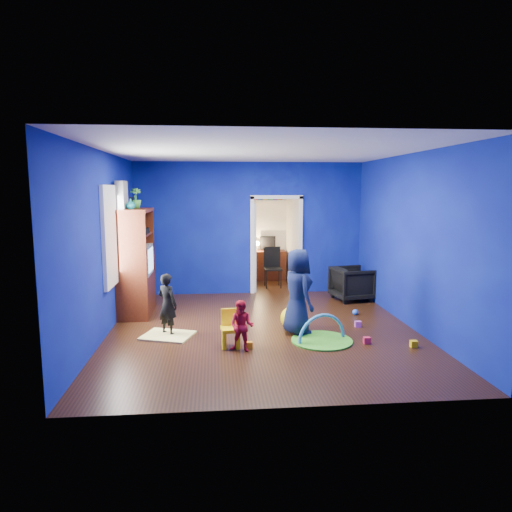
{
  "coord_description": "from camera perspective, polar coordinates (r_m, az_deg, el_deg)",
  "views": [
    {
      "loc": [
        -0.77,
        -7.27,
        2.29
      ],
      "look_at": [
        -0.07,
        0.4,
        1.18
      ],
      "focal_mm": 32.0,
      "sensor_mm": 36.0,
      "label": 1
    }
  ],
  "objects": [
    {
      "name": "window_left",
      "position": [
        7.84,
        -17.85,
        2.41
      ],
      "size": [
        0.03,
        0.95,
        1.55
      ],
      "primitive_type": "cube",
      "color": "white",
      "rests_on": "wall_left"
    },
    {
      "name": "child_black",
      "position": [
        7.41,
        -11.01,
        -5.94
      ],
      "size": [
        0.43,
        0.41,
        0.99
      ],
      "primitive_type": "imported",
      "rotation": [
        0.0,
        0.0,
        2.47
      ],
      "color": "black",
      "rests_on": "floor"
    },
    {
      "name": "toy_arch",
      "position": [
        7.16,
        8.22,
        -10.35
      ],
      "size": [
        0.8,
        0.32,
        0.83
      ],
      "primitive_type": "torus",
      "rotation": [
        1.57,
        0.0,
        0.33
      ],
      "color": "#3F8CD8",
      "rests_on": "floor"
    },
    {
      "name": "toy_4",
      "position": [
        7.97,
        12.62,
        -8.31
      ],
      "size": [
        0.1,
        0.08,
        0.1
      ],
      "primitive_type": "cube",
      "color": "#C64ABA",
      "rests_on": "floor"
    },
    {
      "name": "vase",
      "position": [
        8.27,
        -15.41,
        6.28
      ],
      "size": [
        0.21,
        0.21,
        0.18
      ],
      "primitive_type": "imported",
      "rotation": [
        0.0,
        0.0,
        -0.22
      ],
      "color": "#0B585C",
      "rests_on": "tv_armoire"
    },
    {
      "name": "play_mat",
      "position": [
        7.16,
        8.22,
        -10.41
      ],
      "size": [
        0.93,
        0.93,
        0.02
      ],
      "primitive_type": "cylinder",
      "color": "green",
      "rests_on": "floor"
    },
    {
      "name": "toddler_red",
      "position": [
        6.57,
        -1.79,
        -8.76
      ],
      "size": [
        0.44,
        0.39,
        0.74
      ],
      "primitive_type": "imported",
      "rotation": [
        0.0,
        0.0,
        -0.36
      ],
      "color": "red",
      "rests_on": "floor"
    },
    {
      "name": "curtain",
      "position": [
        8.39,
        -16.19,
        0.77
      ],
      "size": [
        0.14,
        0.42,
        2.4
      ],
      "primitive_type": "cube",
      "color": "slate",
      "rests_on": "floor"
    },
    {
      "name": "wall_front",
      "position": [
        4.66,
        4.38,
        -2.21
      ],
      "size": [
        5.0,
        0.02,
        2.9
      ],
      "primitive_type": "cube",
      "color": "navy",
      "rests_on": "floor"
    },
    {
      "name": "crt_tv",
      "position": [
        8.65,
        -14.55,
        -0.48
      ],
      "size": [
        0.46,
        0.7,
        0.54
      ],
      "primitive_type": "cube",
      "color": "silver",
      "rests_on": "tv_armoire"
    },
    {
      "name": "toy_5",
      "position": [
        7.21,
        19.12,
        -10.35
      ],
      "size": [
        0.1,
        0.08,
        0.1
      ],
      "primitive_type": "cube",
      "color": "yellow",
      "rests_on": "floor"
    },
    {
      "name": "potted_plant",
      "position": [
        8.78,
        -14.84,
        7.01
      ],
      "size": [
        0.24,
        0.24,
        0.37
      ],
      "primitive_type": "imported",
      "rotation": [
        0.0,
        0.0,
        0.17
      ],
      "color": "#368B32",
      "rests_on": "tv_armoire"
    },
    {
      "name": "ceiling",
      "position": [
        7.33,
        0.84,
        12.99
      ],
      "size": [
        5.0,
        5.5,
        0.01
      ],
      "primitive_type": "cube",
      "color": "white",
      "rests_on": "wall_back"
    },
    {
      "name": "kid_chair",
      "position": [
        6.79,
        -3.17,
        -9.28
      ],
      "size": [
        0.31,
        0.31,
        0.5
      ],
      "primitive_type": "cube",
      "rotation": [
        0.0,
        0.0,
        0.1
      ],
      "color": "yellow",
      "rests_on": "floor"
    },
    {
      "name": "armchair",
      "position": [
        9.79,
        11.95,
        -3.38
      ],
      "size": [
        0.9,
        0.88,
        0.7
      ],
      "primitive_type": "imported",
      "rotation": [
        0.0,
        0.0,
        1.75
      ],
      "color": "black",
      "rests_on": "floor"
    },
    {
      "name": "doorway",
      "position": [
        10.18,
        2.54,
        1.23
      ],
      "size": [
        1.16,
        0.1,
        2.1
      ],
      "primitive_type": "cube",
      "color": "white",
      "rests_on": "floor"
    },
    {
      "name": "book_shelf",
      "position": [
        11.72,
        1.5,
        6.91
      ],
      "size": [
        0.88,
        0.24,
        0.04
      ],
      "primitive_type": "cube",
      "color": "white",
      "rests_on": "study_desk"
    },
    {
      "name": "toy_0",
      "position": [
        7.18,
        13.69,
        -10.22
      ],
      "size": [
        0.1,
        0.08,
        0.1
      ],
      "primitive_type": "cube",
      "color": "red",
      "rests_on": "floor"
    },
    {
      "name": "tv_armoire",
      "position": [
        8.67,
        -14.8,
        -0.75
      ],
      "size": [
        0.58,
        1.14,
        1.96
      ],
      "primitive_type": "cube",
      "color": "#3D150A",
      "rests_on": "floor"
    },
    {
      "name": "toy_1",
      "position": [
        8.71,
        12.31,
        -6.85
      ],
      "size": [
        0.11,
        0.11,
        0.11
      ],
      "primitive_type": "sphere",
      "color": "blue",
      "rests_on": "floor"
    },
    {
      "name": "hopper_ball",
      "position": [
        7.67,
        4.46,
        -7.73
      ],
      "size": [
        0.37,
        0.37,
        0.37
      ],
      "primitive_type": "sphere",
      "color": "yellow",
      "rests_on": "floor"
    },
    {
      "name": "study_desk",
      "position": [
        11.76,
        1.53,
        -1.14
      ],
      "size": [
        0.88,
        0.44,
        0.75
      ],
      "primitive_type": "cube",
      "color": "#3D140A",
      "rests_on": "floor"
    },
    {
      "name": "folding_chair",
      "position": [
        10.81,
        2.13,
        -1.52
      ],
      "size": [
        0.4,
        0.4,
        0.92
      ],
      "primitive_type": "cube",
      "color": "black",
      "rests_on": "floor"
    },
    {
      "name": "floor",
      "position": [
        7.66,
        0.79,
        -9.18
      ],
      "size": [
        5.0,
        5.5,
        0.01
      ],
      "primitive_type": "cube",
      "color": "black",
      "rests_on": "ground"
    },
    {
      "name": "wall_left",
      "position": [
        7.52,
        -18.51,
        1.37
      ],
      "size": [
        0.02,
        5.5,
        2.9
      ],
      "primitive_type": "cube",
      "color": "navy",
      "rests_on": "floor"
    },
    {
      "name": "toy_3",
      "position": [
        8.23,
        5.99,
        -7.58
      ],
      "size": [
        0.11,
        0.11,
        0.11
      ],
      "primitive_type": "sphere",
      "color": "green",
      "rests_on": "floor"
    },
    {
      "name": "yellow_blanket",
      "position": [
        7.45,
        -10.98,
        -9.73
      ],
      "size": [
        0.9,
        0.81,
        0.03
      ],
      "primitive_type": "cube",
      "rotation": [
        0.0,
        0.0,
        -0.33
      ],
      "color": "#F2E07A",
      "rests_on": "floor"
    },
    {
      "name": "toy_2",
      "position": [
        6.78,
        -0.87,
        -11.08
      ],
      "size": [
        0.1,
        0.08,
        0.1
      ],
      "primitive_type": "cube",
      "color": "orange",
      "rests_on": "floor"
    },
    {
      "name": "wall_right",
      "position": [
        8.01,
        18.9,
        1.76
      ],
      "size": [
        0.02,
        5.5,
        2.9
      ],
      "primitive_type": "cube",
      "color": "navy",
      "rests_on": "floor"
    },
    {
      "name": "alcove",
      "position": [
        11.03,
        1.94,
        2.81
      ],
      "size": [
        1.0,
        1.75,
        2.5
      ],
      "primitive_type": null,
      "color": "silver",
      "rests_on": "floor"
    },
    {
      "name": "child_navy",
      "position": [
        7.31,
        5.22,
        -4.48
      ],
      "size": [
        0.62,
        0.77,
        1.37
      ],
      "primitive_type": "imported",
      "rotation": [
        0.0,
        0.0,
        1.88
      ],
      "color": "#10133C",
      "rests_on": "floor"
    },
    {
      "name": "wall_back",
      "position": [
        10.08,
        -0.83,
        3.45
      ],
      "size": [
        5.0,
        0.02,
        2.9
      ],
      "primitive_type": "cube",
      "color": "navy",
      "rests_on": "floor"
    },
    {
      "name": "desk_monitor",
      "position": [
        11.8,
        1.47,
        1.71
      ],
      "size": [
        0.4,
        0.05,
        0.32
      ],
      "primitive_type": "cube",
      "color": "black",
      "rests_on": "study_desk"
    },
    {
      "name": "desk_lamp",
      "position": [
        11.72,
        0.15,
        1.56
      ],
      "size": [
        0.14,
        0.14,
        0.14
      ],
      "primitive_type": "sphere",
      "color": "#FFD88C",
      "rests_on": "study_desk"
    }
  ]
}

